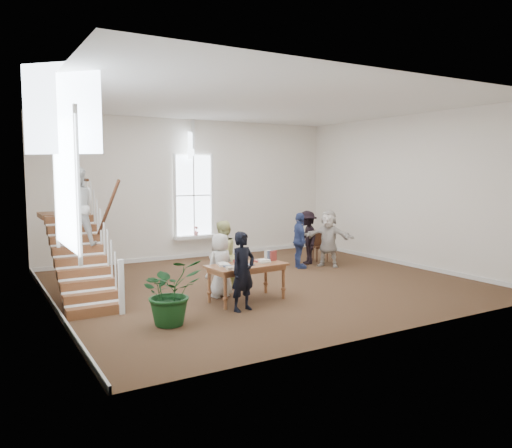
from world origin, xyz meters
TOP-DOWN VIEW (x-y plane):
  - ground at (0.00, 0.00)m, footprint 10.00×10.00m
  - room_shell at (-0.00, 4.39)m, footprint 10.49×10.00m
  - staircase at (-4.34, 0.75)m, footprint 1.10×4.10m
  - library_table at (-1.21, -1.28)m, footprint 1.79×1.01m
  - police_officer at (-1.65, -1.93)m, footprint 0.67×0.52m
  - elderly_woman at (-1.55, -0.68)m, footprint 0.79×0.61m
  - person_yellow at (-1.25, -0.18)m, footprint 1.03×0.97m
  - woman_cluster_a at (1.95, 1.19)m, footprint 0.70×1.04m
  - woman_cluster_b at (2.55, 1.64)m, footprint 0.86×1.18m
  - woman_cluster_c at (2.85, 0.99)m, footprint 1.40×1.52m
  - floor_plant at (-3.25, -2.08)m, footprint 1.16×1.02m
  - side_chair at (3.18, 1.86)m, footprint 0.53×0.53m

SIDE VIEW (x-z plane):
  - ground at x=0.00m, z-range 0.00..0.00m
  - room_shell at x=0.00m, z-range -4.60..5.40m
  - side_chair at x=3.18m, z-range 0.06..1.04m
  - floor_plant at x=-3.25m, z-range 0.00..1.24m
  - elderly_woman at x=-1.55m, z-range 0.00..1.45m
  - library_table at x=-1.21m, z-range 0.29..1.16m
  - police_officer at x=-1.65m, z-range 0.00..1.62m
  - woman_cluster_a at x=1.95m, z-range 0.00..1.64m
  - woman_cluster_b at x=2.55m, z-range 0.00..1.64m
  - person_yellow at x=-1.25m, z-range 0.00..1.67m
  - woman_cluster_c at x=2.85m, z-range 0.00..1.70m
  - staircase at x=-4.34m, z-range 0.16..3.08m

